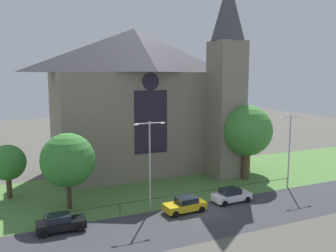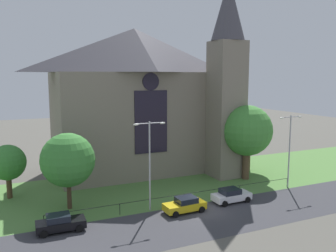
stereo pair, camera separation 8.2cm
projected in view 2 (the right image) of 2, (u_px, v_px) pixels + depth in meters
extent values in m
plane|color=#56544C|center=(164.00, 184.00, 44.99)|extent=(160.00, 160.00, 0.00)
cube|color=#38383D|center=(215.00, 218.00, 34.17)|extent=(120.00, 8.00, 0.01)
cube|color=#517F3D|center=(171.00, 188.00, 43.19)|extent=(120.00, 20.00, 0.01)
cube|color=gray|center=(135.00, 122.00, 50.73)|extent=(22.00, 12.00, 14.00)
pyramid|color=#47444C|center=(134.00, 51.00, 49.34)|extent=(22.00, 12.00, 6.00)
cube|color=black|center=(151.00, 122.00, 45.18)|extent=(4.40, 0.16, 8.00)
cylinder|color=black|center=(151.00, 82.00, 44.47)|extent=(2.20, 0.15, 2.20)
cube|color=gray|center=(226.00, 110.00, 47.34)|extent=(4.00, 4.00, 18.00)
cone|color=#47444C|center=(228.00, 9.00, 45.52)|extent=(4.40, 4.40, 8.00)
cylinder|color=black|center=(184.00, 194.00, 37.66)|extent=(28.30, 0.05, 0.05)
cylinder|color=black|center=(44.00, 221.00, 31.94)|extent=(0.07, 0.07, 1.10)
cylinder|color=black|center=(120.00, 209.00, 34.84)|extent=(0.07, 0.07, 1.10)
cylinder|color=black|center=(184.00, 199.00, 37.73)|extent=(0.06, 0.07, 1.10)
cylinder|color=black|center=(239.00, 190.00, 40.63)|extent=(0.06, 0.07, 1.10)
cylinder|color=black|center=(287.00, 183.00, 43.53)|extent=(0.07, 0.07, 1.10)
cylinder|color=#423021|center=(247.00, 156.00, 51.37)|extent=(0.92, 0.92, 4.02)
sphere|color=#2D6B28|center=(248.00, 129.00, 50.81)|extent=(5.35, 5.35, 5.35)
cylinder|color=#4C3823|center=(9.00, 187.00, 39.55)|extent=(0.58, 0.58, 2.58)
sphere|color=#387F33|center=(8.00, 162.00, 39.16)|extent=(3.94, 3.94, 3.94)
cylinder|color=brown|center=(246.00, 164.00, 46.83)|extent=(0.92, 0.92, 4.01)
sphere|color=#428C38|center=(247.00, 130.00, 46.20)|extent=(6.60, 6.60, 6.60)
cylinder|color=#423021|center=(69.00, 194.00, 36.33)|extent=(0.46, 0.46, 3.06)
sphere|color=#387F33|center=(68.00, 160.00, 35.82)|extent=(5.48, 5.48, 5.48)
cylinder|color=#B2B2B7|center=(150.00, 166.00, 35.47)|extent=(0.16, 0.16, 9.10)
cylinder|color=#B2B2B7|center=(143.00, 124.00, 34.58)|extent=(1.40, 0.10, 0.10)
cylinder|color=#B2B2B7|center=(156.00, 123.00, 35.15)|extent=(1.40, 0.10, 0.10)
ellipsoid|color=white|center=(136.00, 125.00, 34.30)|extent=(0.57, 0.26, 0.20)
ellipsoid|color=white|center=(162.00, 123.00, 35.44)|extent=(0.57, 0.26, 0.20)
cylinder|color=#B2B2B7|center=(289.00, 152.00, 42.90)|extent=(0.16, 0.16, 8.87)
cylinder|color=#B2B2B7|center=(286.00, 117.00, 42.02)|extent=(1.40, 0.10, 0.10)
cylinder|color=#B2B2B7|center=(295.00, 117.00, 42.60)|extent=(1.40, 0.10, 0.10)
ellipsoid|color=white|center=(282.00, 118.00, 41.74)|extent=(0.57, 0.26, 0.20)
ellipsoid|color=white|center=(300.00, 117.00, 42.89)|extent=(0.57, 0.26, 0.20)
cube|color=black|center=(61.00, 224.00, 31.19)|extent=(4.25, 1.93, 0.70)
cube|color=black|center=(58.00, 218.00, 31.02)|extent=(2.05, 1.66, 0.55)
cylinder|color=black|center=(77.00, 221.00, 32.61)|extent=(0.65, 0.24, 0.64)
cylinder|color=black|center=(80.00, 229.00, 30.96)|extent=(0.65, 0.24, 0.64)
cylinder|color=black|center=(43.00, 226.00, 31.49)|extent=(0.65, 0.24, 0.64)
cylinder|color=black|center=(44.00, 234.00, 29.84)|extent=(0.65, 0.24, 0.64)
cube|color=gold|center=(184.00, 206.00, 35.53)|extent=(4.25, 1.93, 0.70)
cube|color=black|center=(186.00, 200.00, 35.53)|extent=(2.05, 1.66, 0.55)
cylinder|color=black|center=(176.00, 214.00, 34.13)|extent=(0.65, 0.24, 0.64)
cylinder|color=black|center=(167.00, 208.00, 35.73)|extent=(0.65, 0.24, 0.64)
cylinder|color=black|center=(202.00, 209.00, 35.42)|extent=(0.65, 0.24, 0.64)
cylinder|color=black|center=(193.00, 204.00, 37.02)|extent=(0.65, 0.24, 0.64)
cube|color=silver|center=(231.00, 196.00, 38.38)|extent=(4.22, 1.84, 0.70)
cube|color=black|center=(230.00, 191.00, 38.21)|extent=(2.02, 1.62, 0.55)
cylinder|color=black|center=(238.00, 195.00, 39.84)|extent=(0.64, 0.23, 0.64)
cylinder|color=black|center=(248.00, 200.00, 38.23)|extent=(0.64, 0.23, 0.64)
cylinder|color=black|center=(215.00, 198.00, 38.61)|extent=(0.64, 0.23, 0.64)
cylinder|color=black|center=(225.00, 204.00, 37.00)|extent=(0.64, 0.23, 0.64)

